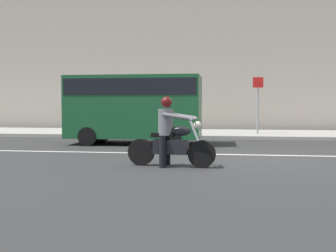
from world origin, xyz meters
TOP-DOWN VIEW (x-y plane):
  - ground_plane at (0.00, 0.00)m, footprint 80.00×80.00m
  - sidewalk_slab at (0.00, 8.00)m, footprint 40.00×4.40m
  - building_facade at (0.00, 11.40)m, footprint 40.00×1.40m
  - lane_marking_stripe at (-0.48, 0.90)m, footprint 18.00×0.14m
  - motorcycle_with_rider_gray at (-2.10, -1.47)m, footprint 2.02×0.71m
  - parked_van_forest_green at (-4.04, 3.50)m, footprint 4.62×1.96m
  - street_sign_post at (0.52, 7.26)m, footprint 0.44×0.08m

SIDE VIEW (x-z plane):
  - ground_plane at x=0.00m, z-range 0.00..0.00m
  - lane_marking_stripe at x=-0.48m, z-range 0.00..0.01m
  - sidewalk_slab at x=0.00m, z-range 0.00..0.14m
  - motorcycle_with_rider_gray at x=-2.10m, z-range -0.14..1.44m
  - parked_van_forest_green at x=-4.04m, z-range 0.19..2.58m
  - street_sign_post at x=0.52m, z-range 0.40..2.86m
  - building_facade at x=0.00m, z-range 0.00..11.11m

